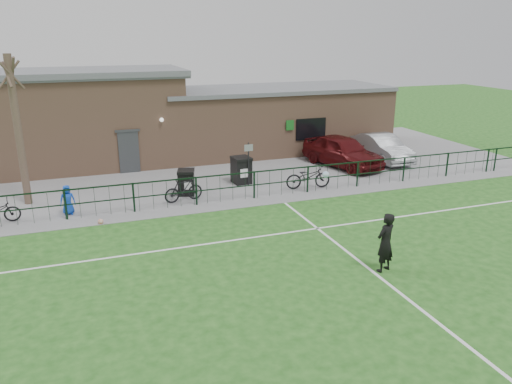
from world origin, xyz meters
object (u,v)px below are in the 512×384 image
object	(u,v)px
car_silver	(382,148)
sign_post	(248,164)
bicycle_e	(308,177)
car_maroon	(343,151)
ball_ground	(101,222)
bare_tree	(18,132)
bicycle_d	(183,190)
wheelie_bin_right	(241,171)
wheelie_bin_left	(186,183)
spectator_child	(67,200)

from	to	relation	value
car_silver	sign_post	bearing A→B (deg)	-166.85
car_silver	bicycle_e	distance (m)	6.86
car_maroon	car_silver	world-z (taller)	car_maroon
car_silver	ball_ground	world-z (taller)	car_silver
bare_tree	bicycle_d	size ratio (longest dim) A/B	3.59
wheelie_bin_right	ball_ground	distance (m)	7.31
car_maroon	ball_ground	world-z (taller)	car_maroon
bare_tree	wheelie_bin_left	world-z (taller)	bare_tree
wheelie_bin_left	wheelie_bin_right	size ratio (longest dim) A/B	0.88
car_maroon	bicycle_e	size ratio (longest dim) A/B	2.35
sign_post	car_silver	distance (m)	8.59
wheelie_bin_left	bicycle_e	xyz separation A→B (m)	(5.36, -0.99, 0.03)
ball_ground	bicycle_d	bearing A→B (deg)	23.62
ball_ground	spectator_child	bearing A→B (deg)	126.74
car_silver	wheelie_bin_left	bearing A→B (deg)	-168.18
sign_post	ball_ground	size ratio (longest dim) A/B	9.91
wheelie_bin_left	sign_post	world-z (taller)	sign_post
bicycle_e	wheelie_bin_left	bearing A→B (deg)	86.65
car_maroon	ball_ground	size ratio (longest dim) A/B	23.81
bicycle_d	car_maroon	bearing A→B (deg)	-82.89
car_silver	spectator_child	xyz separation A→B (m)	(-16.21, -3.23, -0.14)
bare_tree	car_silver	distance (m)	17.97
bare_tree	bicycle_d	world-z (taller)	bare_tree
sign_post	bicycle_e	distance (m)	2.78
spectator_child	car_silver	bearing A→B (deg)	8.49
car_maroon	bicycle_e	xyz separation A→B (m)	(-3.38, -2.93, -0.28)
bare_tree	spectator_child	world-z (taller)	bare_tree
sign_post	spectator_child	distance (m)	7.96
wheelie_bin_left	spectator_child	xyz separation A→B (m)	(-4.84, -0.92, 0.08)
wheelie_bin_right	car_silver	size ratio (longest dim) A/B	0.26
car_maroon	bicycle_d	world-z (taller)	car_maroon
wheelie_bin_left	wheelie_bin_right	bearing A→B (deg)	33.37
wheelie_bin_right	spectator_child	world-z (taller)	spectator_child
bicycle_e	ball_ground	world-z (taller)	bicycle_e
wheelie_bin_left	sign_post	distance (m)	3.06
wheelie_bin_right	sign_post	xyz separation A→B (m)	(0.20, -0.45, 0.42)
bare_tree	spectator_child	bearing A→B (deg)	-50.89
bicycle_d	spectator_child	size ratio (longest dim) A/B	1.43
wheelie_bin_right	spectator_child	xyz separation A→B (m)	(-7.63, -1.78, 0.01)
wheelie_bin_right	sign_post	size ratio (longest dim) A/B	0.58
spectator_child	bicycle_e	bearing A→B (deg)	-3.17
wheelie_bin_right	sign_post	distance (m)	0.65
sign_post	wheelie_bin_right	bearing A→B (deg)	114.40
wheelie_bin_right	car_maroon	distance (m)	6.04
car_silver	ball_ground	bearing A→B (deg)	-162.39
sign_post	bicycle_d	size ratio (longest dim) A/B	1.20
sign_post	bicycle_e	bearing A→B (deg)	-30.56
wheelie_bin_right	ball_ground	xyz separation A→B (m)	(-6.53, -3.25, -0.50)
bare_tree	sign_post	xyz separation A→B (m)	(9.40, -0.60, -1.98)
sign_post	bicycle_d	bearing A→B (deg)	-158.61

